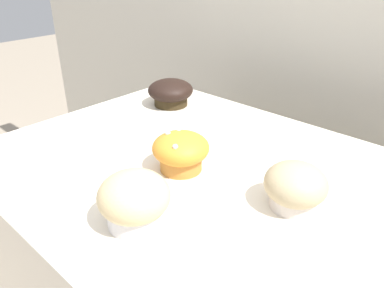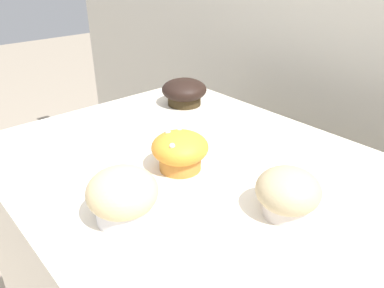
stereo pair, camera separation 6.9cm
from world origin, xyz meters
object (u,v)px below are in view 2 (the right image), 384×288
object	(u,v)px
muffin_front_center	(123,196)
muffin_back_left	(180,150)
muffin_back_right	(184,92)
muffin_front_left	(288,193)

from	to	relation	value
muffin_front_center	muffin_back_left	xyz separation A→B (m)	(-0.06, 0.16, -0.00)
muffin_back_left	muffin_back_right	xyz separation A→B (m)	(-0.25, 0.22, -0.00)
muffin_front_center	muffin_front_left	distance (m)	0.25
muffin_front_center	muffin_back_right	size ratio (longest dim) A/B	0.91
muffin_front_left	muffin_front_center	bearing A→B (deg)	-127.89
muffin_front_left	muffin_back_left	bearing A→B (deg)	-169.83
muffin_front_center	muffin_back_left	size ratio (longest dim) A/B	1.01
muffin_front_center	muffin_back_left	distance (m)	0.17
muffin_back_left	muffin_back_right	bearing A→B (deg)	138.76
muffin_front_center	muffin_front_left	size ratio (longest dim) A/B	1.08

